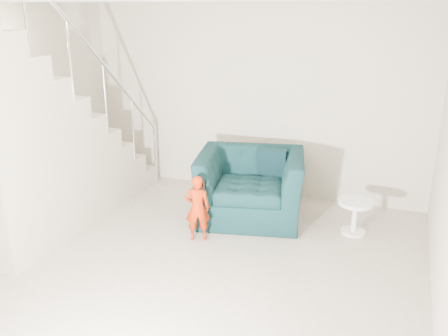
{
  "coord_description": "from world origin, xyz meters",
  "views": [
    {
      "loc": [
        2.05,
        -3.71,
        2.64
      ],
      "look_at": [
        0.15,
        1.2,
        0.85
      ],
      "focal_mm": 38.0,
      "sensor_mm": 36.0,
      "label": 1
    }
  ],
  "objects_px": {
    "toddler": "(197,208)",
    "staircase": "(38,156)",
    "side_table": "(355,211)",
    "armchair": "(250,186)"
  },
  "relations": [
    {
      "from": "armchair",
      "to": "toddler",
      "type": "distance_m",
      "value": 0.93
    },
    {
      "from": "toddler",
      "to": "side_table",
      "type": "relative_size",
      "value": 1.89
    },
    {
      "from": "side_table",
      "to": "staircase",
      "type": "xyz_separation_m",
      "value": [
        -3.63,
        -1.23,
        0.66
      ]
    },
    {
      "from": "armchair",
      "to": "staircase",
      "type": "bearing_deg",
      "value": -164.34
    },
    {
      "from": "armchair",
      "to": "side_table",
      "type": "height_order",
      "value": "armchair"
    },
    {
      "from": "side_table",
      "to": "toddler",
      "type": "bearing_deg",
      "value": -154.0
    },
    {
      "from": "toddler",
      "to": "staircase",
      "type": "height_order",
      "value": "staircase"
    },
    {
      "from": "staircase",
      "to": "toddler",
      "type": "bearing_deg",
      "value": 11.7
    },
    {
      "from": "toddler",
      "to": "staircase",
      "type": "xyz_separation_m",
      "value": [
        -1.91,
        -0.4,
        0.54
      ]
    },
    {
      "from": "side_table",
      "to": "staircase",
      "type": "relative_size",
      "value": 0.12
    }
  ]
}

